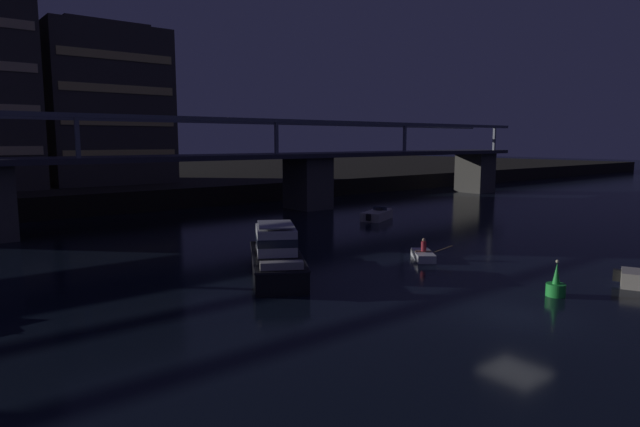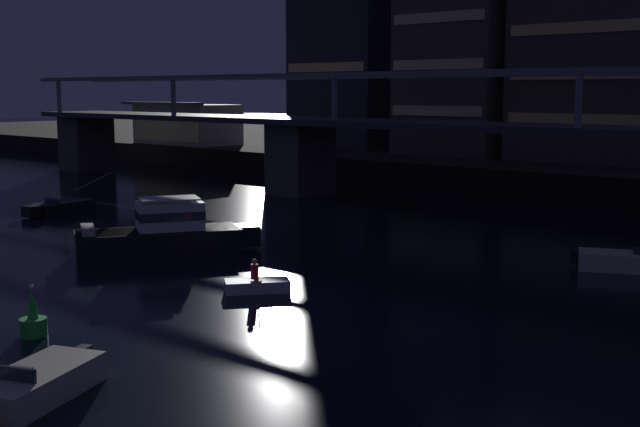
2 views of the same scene
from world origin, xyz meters
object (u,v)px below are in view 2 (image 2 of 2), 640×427
(river_bridge, at_px, (465,149))
(dinghy_with_paddler, at_px, (257,285))
(speedboat_near_center, at_px, (31,387))
(tower_west_tall, at_px, (464,41))
(waterfront_pavilion, at_px, (186,124))
(cabin_cruiser_near_left, at_px, (165,232))
(speedboat_mid_left, at_px, (60,208))
(speedboat_mid_center, at_px, (629,261))
(channel_buoy, at_px, (33,322))
(tower_central, at_px, (613,51))

(river_bridge, distance_m, dinghy_with_paddler, 25.39)
(river_bridge, height_order, speedboat_near_center, river_bridge)
(tower_west_tall, xyz_separation_m, waterfront_pavilion, (-30.94, -7.78, -8.19))
(cabin_cruiser_near_left, xyz_separation_m, speedboat_near_center, (13.38, -14.82, -0.64))
(speedboat_near_center, distance_m, speedboat_mid_left, 34.50)
(speedboat_near_center, bearing_deg, dinghy_with_paddler, 108.58)
(speedboat_mid_left, relative_size, speedboat_mid_center, 1.05)
(speedboat_near_center, bearing_deg, waterfront_pavilion, 137.33)
(channel_buoy, bearing_deg, tower_west_tall, 107.21)
(cabin_cruiser_near_left, height_order, dinghy_with_paddler, cabin_cruiser_near_left)
(speedboat_mid_center, relative_size, dinghy_with_paddler, 1.83)
(tower_central, bearing_deg, cabin_cruiser_near_left, -95.87)
(tower_west_tall, height_order, cabin_cruiser_near_left, tower_west_tall)
(tower_west_tall, distance_m, tower_central, 13.40)
(tower_west_tall, height_order, dinghy_with_paddler, tower_west_tall)
(tower_west_tall, xyz_separation_m, channel_buoy, (16.54, -53.39, -12.15))
(speedboat_mid_left, bearing_deg, dinghy_with_paddler, -13.85)
(speedboat_near_center, xyz_separation_m, speedboat_mid_center, (5.69, 26.23, 0.00))
(river_bridge, relative_size, speedboat_mid_left, 18.32)
(speedboat_mid_left, bearing_deg, speedboat_mid_center, 12.60)
(river_bridge, distance_m, waterfront_pavilion, 44.99)
(tower_west_tall, distance_m, speedboat_mid_center, 42.71)
(river_bridge, distance_m, speedboat_near_center, 38.16)
(river_bridge, height_order, speedboat_mid_left, river_bridge)
(tower_west_tall, xyz_separation_m, speedboat_mid_center, (27.57, -30.25, -12.21))
(waterfront_pavilion, height_order, speedboat_near_center, waterfront_pavilion)
(tower_central, bearing_deg, waterfront_pavilion, -166.57)
(speedboat_mid_left, bearing_deg, waterfront_pavilion, 128.03)
(river_bridge, bearing_deg, waterfront_pavilion, 164.64)
(tower_west_tall, bearing_deg, speedboat_near_center, -68.82)
(waterfront_pavilion, distance_m, channel_buoy, 65.95)
(tower_central, bearing_deg, speedboat_mid_center, -66.24)
(waterfront_pavilion, height_order, speedboat_mid_center, waterfront_pavilion)
(tower_west_tall, distance_m, waterfront_pavilion, 32.94)
(tower_central, distance_m, channel_buoy, 57.28)
(dinghy_with_paddler, bearing_deg, tower_west_tall, 111.88)
(tower_west_tall, distance_m, channel_buoy, 57.20)
(channel_buoy, bearing_deg, tower_central, 93.55)
(tower_west_tall, bearing_deg, cabin_cruiser_near_left, -78.47)
(tower_central, xyz_separation_m, speedboat_mid_center, (14.51, -32.97, -10.99))
(speedboat_mid_center, xyz_separation_m, dinghy_with_paddler, (-9.82, -13.96, -0.14))
(speedboat_near_center, relative_size, dinghy_with_paddler, 1.86)
(cabin_cruiser_near_left, relative_size, speedboat_near_center, 1.77)
(tower_central, bearing_deg, speedboat_near_center, -81.53)
(cabin_cruiser_near_left, bearing_deg, river_bridge, 79.81)
(waterfront_pavilion, relative_size, speedboat_mid_left, 2.37)
(river_bridge, distance_m, speedboat_mid_left, 27.21)
(tower_central, relative_size, speedboat_near_center, 3.71)
(tower_west_tall, xyz_separation_m, tower_central, (13.06, 2.73, -1.22))
(dinghy_with_paddler, bearing_deg, speedboat_mid_center, 54.87)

